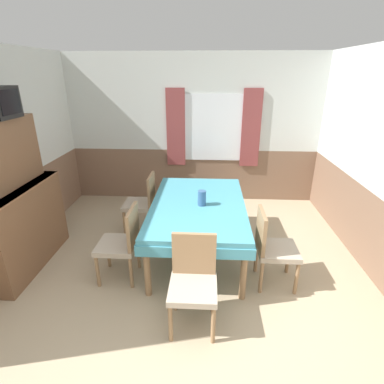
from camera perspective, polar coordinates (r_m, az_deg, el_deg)
ground_plane at (r=2.84m, az=-4.28°, el=-31.54°), size 16.00×16.00×0.00m
wall_back at (r=5.47m, az=0.53°, el=11.65°), size 4.85×0.09×2.60m
wall_left at (r=4.43m, az=-31.76°, el=5.88°), size 0.05×4.08×2.60m
wall_right at (r=4.15m, az=31.65°, el=4.98°), size 0.05×4.08×2.60m
dining_table at (r=3.85m, az=1.18°, el=-3.48°), size 1.21×1.92×0.73m
chair_left_near at (r=3.55m, az=-13.07°, el=-9.10°), size 0.44×0.44×0.90m
chair_left_far at (r=4.53m, az=-9.26°, el=-1.72°), size 0.44×0.44×0.90m
chair_right_near at (r=3.49m, az=14.94°, el=-9.83°), size 0.44×0.44×0.90m
chair_head_near at (r=2.90m, az=0.25°, el=-16.26°), size 0.44×0.44×0.90m
sideboard at (r=4.12m, az=-30.58°, el=-2.89°), size 0.46×1.35×1.80m
vase at (r=3.72m, az=1.90°, el=-1.16°), size 0.10×0.10×0.19m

